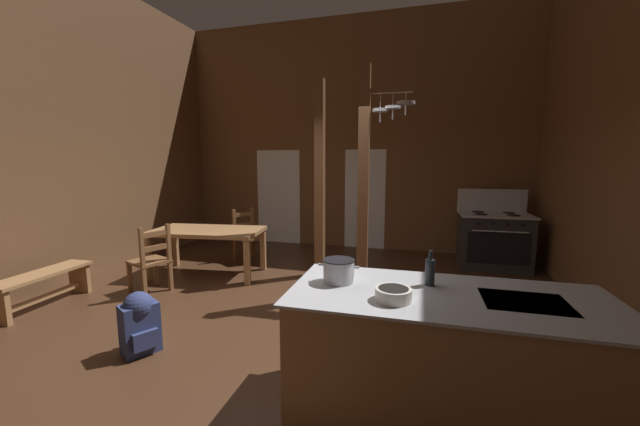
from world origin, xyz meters
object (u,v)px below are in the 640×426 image
kitchen_island (445,357)px  bottle_tall_on_counter (430,272)px  stove_range (493,240)px  ladderback_chair_by_post (151,260)px  mixing_bowl_on_counter (393,294)px  bench_along_left_wall (42,283)px  stockpot_on_counter (339,271)px  ladderback_chair_near_window (248,236)px  backpack (139,321)px  dining_table (207,235)px

kitchen_island → bottle_tall_on_counter: bearing=127.3°
kitchen_island → stove_range: 4.24m
stove_range → ladderback_chair_by_post: stove_range is taller
mixing_bowl_on_counter → bottle_tall_on_counter: bearing=58.4°
kitchen_island → bench_along_left_wall: bearing=171.6°
stove_range → stockpot_on_counter: stove_range is taller
ladderback_chair_near_window → mixing_bowl_on_counter: mixing_bowl_on_counter is taller
backpack → stockpot_on_counter: 2.06m
ladderback_chair_near_window → ladderback_chair_by_post: 1.91m
ladderback_chair_by_post → mixing_bowl_on_counter: 3.86m
dining_table → backpack: (0.74, -2.28, -0.34)m
stove_range → stockpot_on_counter: size_ratio=4.25×
ladderback_chair_near_window → bench_along_left_wall: ladderback_chair_near_window is taller
kitchen_island → mixing_bowl_on_counter: mixing_bowl_on_counter is taller
bench_along_left_wall → mixing_bowl_on_counter: size_ratio=5.02×
kitchen_island → ladderback_chair_near_window: size_ratio=2.29×
backpack → mixing_bowl_on_counter: size_ratio=2.51×
kitchen_island → mixing_bowl_on_counter: size_ratio=9.18×
bench_along_left_wall → bottle_tall_on_counter: size_ratio=4.61×
dining_table → ladderback_chair_near_window: ladderback_chair_near_window is taller
dining_table → backpack: size_ratio=3.03×
bench_along_left_wall → mixing_bowl_on_counter: mixing_bowl_on_counter is taller
ladderback_chair_by_post → mixing_bowl_on_counter: (3.42, -1.72, 0.50)m
bench_along_left_wall → bottle_tall_on_counter: (4.59, -0.54, 0.71)m
dining_table → kitchen_island: bearing=-34.8°
kitchen_island → mixing_bowl_on_counter: bearing=-148.5°
bench_along_left_wall → mixing_bowl_on_counter: 4.50m
ladderback_chair_near_window → backpack: (0.52, -3.21, -0.14)m
ladderback_chair_by_post → stockpot_on_counter: bearing=-25.9°
dining_table → mixing_bowl_on_counter: (3.11, -2.62, 0.30)m
ladderback_chair_near_window → mixing_bowl_on_counter: size_ratio=4.01×
ladderback_chair_by_post → mixing_bowl_on_counter: mixing_bowl_on_counter is taller
stove_range → bottle_tall_on_counter: (-1.12, -3.96, 0.53)m
bench_along_left_wall → backpack: size_ratio=2.00×
backpack → stockpot_on_counter: (1.94, -0.08, 0.68)m
stockpot_on_counter → bottle_tall_on_counter: 0.66m
stove_range → backpack: bearing=-133.0°
mixing_bowl_on_counter → dining_table: bearing=139.9°
dining_table → mixing_bowl_on_counter: size_ratio=7.61×
backpack → ladderback_chair_near_window: bearing=99.3°
stockpot_on_counter → mixing_bowl_on_counter: (0.42, -0.26, -0.04)m
stove_range → ladderback_chair_by_post: size_ratio=1.39×
kitchen_island → ladderback_chair_by_post: 4.05m
mixing_bowl_on_counter → ladderback_chair_near_window: bearing=129.2°
ladderback_chair_near_window → bench_along_left_wall: bearing=-119.0°
ladderback_chair_near_window → backpack: size_ratio=1.59×
backpack → bench_along_left_wall: bearing=164.0°
kitchen_island → bench_along_left_wall: 4.77m
stove_range → mixing_bowl_on_counter: size_ratio=5.57×
bench_along_left_wall → stockpot_on_counter: (3.94, -0.65, 0.70)m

